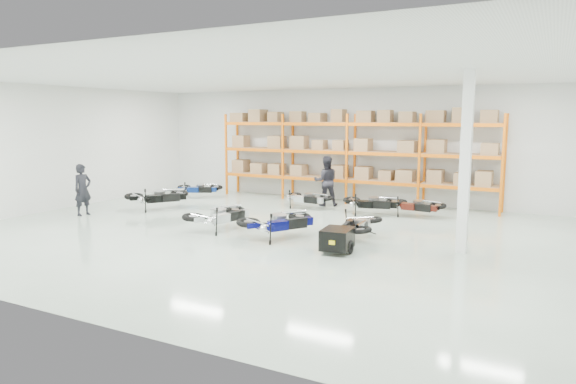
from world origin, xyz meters
The scene contains 14 objects.
room centered at (0.00, 0.00, 2.25)m, with size 18.00×18.00×18.00m.
pallet_rack centered at (0.00, 6.45, 2.26)m, with size 11.28×0.98×3.62m.
structural_column centered at (5.20, 0.50, 2.25)m, with size 0.25×0.25×4.50m, color white.
moto_blue_centre centered at (0.44, -0.32, 0.60)m, with size 0.88×1.98×1.21m, color #07094E, non-canonical shape.
moto_silver_left centered at (-1.63, -0.21, 0.59)m, with size 0.85×1.91×1.17m, color #BABEC2, non-canonical shape.
moto_black_far_left centered at (-5.70, 1.70, 0.61)m, with size 0.89×2.00×1.22m, color black, non-canonical shape.
moto_touring_right centered at (2.46, 0.59, 0.53)m, with size 0.77×1.74×1.06m, color black, non-canonical shape.
trailer centered at (2.46, -1.01, 0.36)m, with size 0.77×1.48×0.61m.
moto_back_a centered at (-6.07, 4.62, 0.51)m, with size 0.74×1.66×1.01m, color navy, non-canonical shape.
moto_back_b centered at (-0.96, 4.44, 0.50)m, with size 0.72×1.63×1.00m, color #ADB2B7, non-canonical shape.
moto_back_c centered at (1.62, 4.29, 0.55)m, with size 0.80×1.81×1.10m, color black, non-canonical shape.
moto_back_d centered at (3.06, 4.63, 0.51)m, with size 0.74×1.66×1.01m, color #46140E, non-canonical shape.
person_left centered at (-7.23, -0.37, 0.89)m, with size 0.65×0.43×1.78m, color black.
person_back centered at (-0.54, 5.25, 0.96)m, with size 0.93×0.72×1.91m, color black.
Camera 1 is at (7.11, -12.63, 3.35)m, focal length 32.00 mm.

